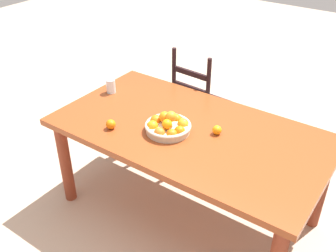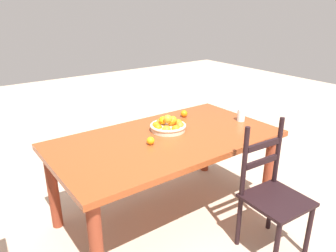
{
  "view_description": "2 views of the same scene",
  "coord_description": "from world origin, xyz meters",
  "px_view_note": "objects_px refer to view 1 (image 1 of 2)",
  "views": [
    {
      "loc": [
        1.14,
        -1.87,
        2.14
      ],
      "look_at": [
        -0.1,
        -0.11,
        0.78
      ],
      "focal_mm": 41.93,
      "sensor_mm": 36.0,
      "label": 1
    },
    {
      "loc": [
        1.39,
        1.93,
        1.74
      ],
      "look_at": [
        -0.1,
        -0.11,
        0.78
      ],
      "focal_mm": 34.47,
      "sensor_mm": 36.0,
      "label": 2
    }
  ],
  "objects_px": {
    "dining_table": "(189,140)",
    "orange_loose_1": "(217,130)",
    "orange_loose_0": "(111,124)",
    "drinking_glass": "(111,86)",
    "chair_near_window": "(198,105)",
    "fruit_bowl": "(168,126)"
  },
  "relations": [
    {
      "from": "chair_near_window",
      "to": "orange_loose_1",
      "type": "distance_m",
      "value": 0.97
    },
    {
      "from": "orange_loose_1",
      "to": "orange_loose_0",
      "type": "bearing_deg",
      "value": -150.2
    },
    {
      "from": "drinking_glass",
      "to": "fruit_bowl",
      "type": "bearing_deg",
      "value": -16.43
    },
    {
      "from": "chair_near_window",
      "to": "orange_loose_0",
      "type": "xyz_separation_m",
      "value": [
        -0.04,
        -1.07,
        0.33
      ]
    },
    {
      "from": "dining_table",
      "to": "chair_near_window",
      "type": "height_order",
      "value": "chair_near_window"
    },
    {
      "from": "dining_table",
      "to": "orange_loose_1",
      "type": "distance_m",
      "value": 0.22
    },
    {
      "from": "chair_near_window",
      "to": "orange_loose_1",
      "type": "height_order",
      "value": "chair_near_window"
    },
    {
      "from": "orange_loose_1",
      "to": "chair_near_window",
      "type": "bearing_deg",
      "value": 128.12
    },
    {
      "from": "chair_near_window",
      "to": "dining_table",
      "type": "bearing_deg",
      "value": 120.44
    },
    {
      "from": "dining_table",
      "to": "orange_loose_1",
      "type": "xyz_separation_m",
      "value": [
        0.18,
        0.04,
        0.13
      ]
    },
    {
      "from": "chair_near_window",
      "to": "fruit_bowl",
      "type": "bearing_deg",
      "value": 111.7
    },
    {
      "from": "orange_loose_0",
      "to": "drinking_glass",
      "type": "bearing_deg",
      "value": 131.97
    },
    {
      "from": "fruit_bowl",
      "to": "orange_loose_0",
      "type": "height_order",
      "value": "fruit_bowl"
    },
    {
      "from": "orange_loose_1",
      "to": "drinking_glass",
      "type": "bearing_deg",
      "value": 177.38
    },
    {
      "from": "orange_loose_1",
      "to": "drinking_glass",
      "type": "height_order",
      "value": "drinking_glass"
    },
    {
      "from": "dining_table",
      "to": "drinking_glass",
      "type": "xyz_separation_m",
      "value": [
        -0.78,
        0.09,
        0.15
      ]
    },
    {
      "from": "chair_near_window",
      "to": "orange_loose_0",
      "type": "distance_m",
      "value": 1.12
    },
    {
      "from": "orange_loose_1",
      "to": "drinking_glass",
      "type": "relative_size",
      "value": 0.55
    },
    {
      "from": "orange_loose_1",
      "to": "fruit_bowl",
      "type": "bearing_deg",
      "value": -151.03
    },
    {
      "from": "fruit_bowl",
      "to": "orange_loose_1",
      "type": "bearing_deg",
      "value": 28.97
    },
    {
      "from": "dining_table",
      "to": "chair_near_window",
      "type": "distance_m",
      "value": 0.88
    },
    {
      "from": "fruit_bowl",
      "to": "dining_table",
      "type": "bearing_deg",
      "value": 47.65
    }
  ]
}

